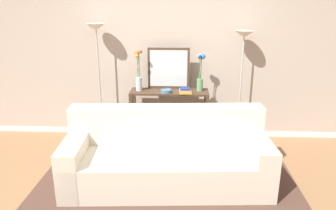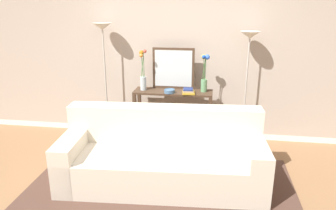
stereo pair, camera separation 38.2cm
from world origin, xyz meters
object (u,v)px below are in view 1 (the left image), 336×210
object	(u,v)px
floor_lamp_right	(243,56)
book_row_under_console	(152,139)
wall_mirror	(169,68)
couch	(167,158)
fruit_bowl	(166,91)
console_table	(169,108)
vase_short_flowers	(200,73)
vase_tall_flowers	(139,75)
floor_lamp_left	(97,50)
book_stack	(185,91)

from	to	relation	value
floor_lamp_right	book_row_under_console	world-z (taller)	floor_lamp_right
floor_lamp_right	wall_mirror	world-z (taller)	floor_lamp_right
couch	fruit_bowl	bearing A→B (deg)	93.59
console_table	floor_lamp_right	distance (m)	1.31
floor_lamp_right	vase_short_flowers	size ratio (longest dim) A/B	3.13
wall_mirror	book_row_under_console	xyz separation A→B (m)	(-0.25, -0.15, -1.08)
vase_tall_flowers	fruit_bowl	distance (m)	0.47
console_table	fruit_bowl	xyz separation A→B (m)	(-0.04, -0.11, 0.30)
console_table	wall_mirror	xyz separation A→B (m)	(-0.02, 0.15, 0.58)
couch	fruit_bowl	xyz separation A→B (m)	(-0.06, 1.02, 0.55)
couch	console_table	world-z (taller)	couch
floor_lamp_left	vase_tall_flowers	distance (m)	0.71
floor_lamp_left	book_row_under_console	world-z (taller)	floor_lamp_left
wall_mirror	fruit_bowl	bearing A→B (deg)	-94.79
couch	vase_tall_flowers	bearing A→B (deg)	112.87
floor_lamp_right	vase_tall_flowers	size ratio (longest dim) A/B	2.82
fruit_bowl	book_stack	bearing A→B (deg)	0.36
wall_mirror	book_stack	bearing A→B (deg)	-45.15
fruit_bowl	book_row_under_console	xyz separation A→B (m)	(-0.23, 0.11, -0.80)
floor_lamp_right	vase_short_flowers	world-z (taller)	floor_lamp_right
fruit_bowl	book_stack	size ratio (longest dim) A/B	0.83
floor_lamp_left	vase_short_flowers	size ratio (longest dim) A/B	3.30
fruit_bowl	book_row_under_console	distance (m)	0.84
vase_tall_flowers	book_row_under_console	xyz separation A→B (m)	(0.18, 0.00, -1.01)
vase_short_flowers	floor_lamp_right	bearing A→B (deg)	4.39
vase_tall_flowers	book_stack	world-z (taller)	vase_tall_flowers
floor_lamp_left	wall_mirror	distance (m)	1.08
book_stack	fruit_bowl	bearing A→B (deg)	-179.64
floor_lamp_left	fruit_bowl	size ratio (longest dim) A/B	11.41
floor_lamp_right	book_stack	bearing A→B (deg)	-167.07
wall_mirror	vase_short_flowers	bearing A→B (deg)	-13.48
couch	vase_short_flowers	size ratio (longest dim) A/B	4.44
floor_lamp_right	book_stack	distance (m)	0.96
floor_lamp_left	fruit_bowl	bearing A→B (deg)	-10.51
console_table	book_row_under_console	size ratio (longest dim) A/B	2.84
floor_lamp_left	vase_tall_flowers	size ratio (longest dim) A/B	2.97
floor_lamp_left	vase_short_flowers	world-z (taller)	floor_lamp_left
couch	fruit_bowl	world-z (taller)	fruit_bowl
vase_short_flowers	book_stack	xyz separation A→B (m)	(-0.22, -0.14, -0.23)
floor_lamp_left	console_table	bearing A→B (deg)	-4.35
couch	book_row_under_console	xyz separation A→B (m)	(-0.30, 1.13, -0.25)
fruit_bowl	wall_mirror	bearing A→B (deg)	85.21
console_table	book_row_under_console	xyz separation A→B (m)	(-0.27, -0.00, -0.51)
floor_lamp_left	fruit_bowl	world-z (taller)	floor_lamp_left
wall_mirror	floor_lamp_right	bearing A→B (deg)	-3.54
wall_mirror	vase_tall_flowers	xyz separation A→B (m)	(-0.43, -0.15, -0.07)
wall_mirror	book_row_under_console	size ratio (longest dim) A/B	1.54
vase_tall_flowers	book_stack	size ratio (longest dim) A/B	3.20
vase_short_flowers	book_row_under_console	size ratio (longest dim) A/B	1.34
vase_short_flowers	fruit_bowl	bearing A→B (deg)	-163.72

